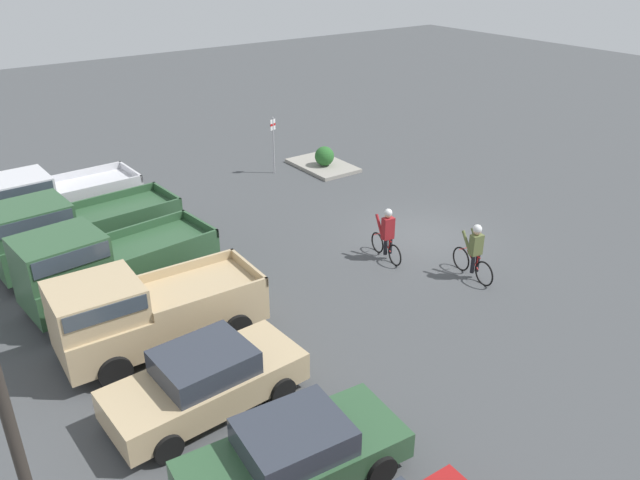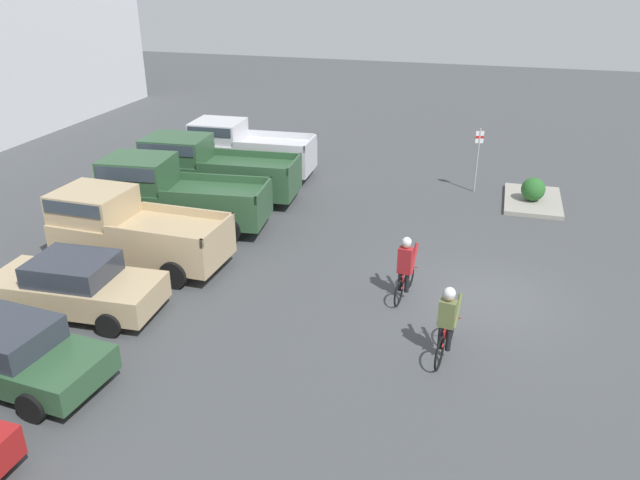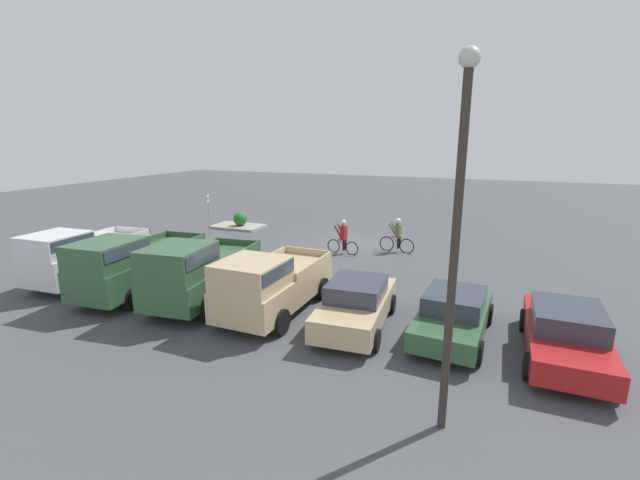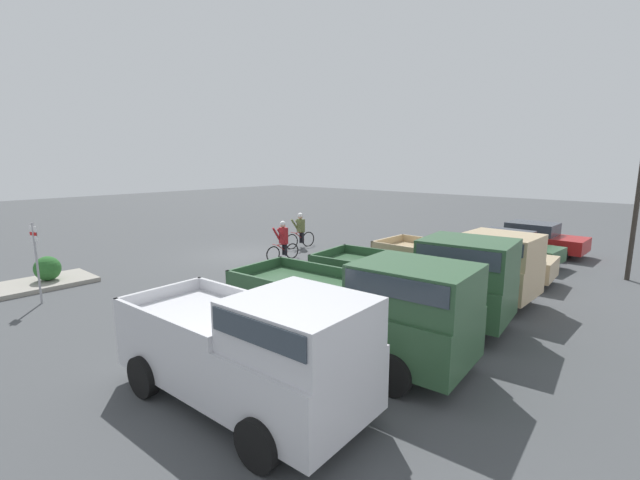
{
  "view_description": "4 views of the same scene",
  "coord_description": "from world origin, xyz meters",
  "px_view_note": "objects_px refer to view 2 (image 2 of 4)",
  "views": [
    {
      "loc": [
        -13.5,
        13.99,
        9.22
      ],
      "look_at": [
        -0.21,
        4.45,
        1.2
      ],
      "focal_mm": 35.0,
      "sensor_mm": 36.0,
      "label": 1
    },
    {
      "loc": [
        -14.89,
        0.24,
        8.1
      ],
      "look_at": [
        -0.21,
        4.45,
        1.2
      ],
      "focal_mm": 35.0,
      "sensor_mm": 36.0,
      "label": 2
    },
    {
      "loc": [
        -6.92,
        21.47,
        5.66
      ],
      "look_at": [
        -0.21,
        4.45,
        1.2
      ],
      "focal_mm": 24.0,
      "sensor_mm": 36.0,
      "label": 3
    },
    {
      "loc": [
        11.99,
        15.15,
        4.22
      ],
      "look_at": [
        -0.21,
        4.45,
        1.2
      ],
      "focal_mm": 24.0,
      "sensor_mm": 36.0,
      "label": 4
    }
  ],
  "objects_px": {
    "cyclist_0": "(405,267)",
    "shrub": "(533,189)",
    "sedan_2": "(75,286)",
    "pickup_truck_1": "(171,193)",
    "cyclist_1": "(447,321)",
    "sedan_1": "(8,352)",
    "pickup_truck_3": "(244,149)",
    "fire_lane_sign": "(478,154)",
    "pickup_truck_2": "(209,168)",
    "pickup_truck_0": "(128,228)"
  },
  "relations": [
    {
      "from": "cyclist_0",
      "to": "shrub",
      "type": "distance_m",
      "value": 8.65
    },
    {
      "from": "sedan_2",
      "to": "pickup_truck_1",
      "type": "bearing_deg",
      "value": 3.07
    },
    {
      "from": "sedan_2",
      "to": "cyclist_1",
      "type": "xyz_separation_m",
      "value": [
        0.59,
        -9.01,
        0.15
      ]
    },
    {
      "from": "sedan_1",
      "to": "sedan_2",
      "type": "distance_m",
      "value": 2.83
    },
    {
      "from": "sedan_2",
      "to": "cyclist_0",
      "type": "relative_size",
      "value": 2.51
    },
    {
      "from": "pickup_truck_1",
      "to": "cyclist_0",
      "type": "relative_size",
      "value": 3.14
    },
    {
      "from": "sedan_1",
      "to": "pickup_truck_3",
      "type": "height_order",
      "value": "pickup_truck_3"
    },
    {
      "from": "fire_lane_sign",
      "to": "pickup_truck_3",
      "type": "bearing_deg",
      "value": 93.78
    },
    {
      "from": "sedan_1",
      "to": "pickup_truck_1",
      "type": "bearing_deg",
      "value": 4.71
    },
    {
      "from": "pickup_truck_2",
      "to": "pickup_truck_3",
      "type": "height_order",
      "value": "pickup_truck_2"
    },
    {
      "from": "pickup_truck_2",
      "to": "fire_lane_sign",
      "type": "bearing_deg",
      "value": -69.87
    },
    {
      "from": "pickup_truck_2",
      "to": "fire_lane_sign",
      "type": "relative_size",
      "value": 2.31
    },
    {
      "from": "pickup_truck_2",
      "to": "cyclist_0",
      "type": "bearing_deg",
      "value": -123.76
    },
    {
      "from": "shrub",
      "to": "fire_lane_sign",
      "type": "bearing_deg",
      "value": 68.4
    },
    {
      "from": "sedan_1",
      "to": "pickup_truck_2",
      "type": "relative_size",
      "value": 0.77
    },
    {
      "from": "pickup_truck_2",
      "to": "pickup_truck_1",
      "type": "bearing_deg",
      "value": 179.99
    },
    {
      "from": "cyclist_0",
      "to": "shrub",
      "type": "height_order",
      "value": "cyclist_0"
    },
    {
      "from": "pickup_truck_1",
      "to": "pickup_truck_3",
      "type": "bearing_deg",
      "value": -2.29
    },
    {
      "from": "sedan_2",
      "to": "cyclist_0",
      "type": "height_order",
      "value": "cyclist_0"
    },
    {
      "from": "fire_lane_sign",
      "to": "shrub",
      "type": "distance_m",
      "value": 2.4
    },
    {
      "from": "pickup_truck_3",
      "to": "fire_lane_sign",
      "type": "xyz_separation_m",
      "value": [
        0.6,
        -9.1,
        0.35
      ]
    },
    {
      "from": "sedan_1",
      "to": "pickup_truck_2",
      "type": "distance_m",
      "value": 11.2
    },
    {
      "from": "pickup_truck_2",
      "to": "sedan_2",
      "type": "bearing_deg",
      "value": -177.97
    },
    {
      "from": "pickup_truck_2",
      "to": "shrub",
      "type": "distance_m",
      "value": 11.7
    },
    {
      "from": "shrub",
      "to": "pickup_truck_3",
      "type": "bearing_deg",
      "value": 88.89
    },
    {
      "from": "sedan_2",
      "to": "pickup_truck_3",
      "type": "height_order",
      "value": "pickup_truck_3"
    },
    {
      "from": "sedan_1",
      "to": "shrub",
      "type": "relative_size",
      "value": 5.17
    },
    {
      "from": "pickup_truck_0",
      "to": "pickup_truck_2",
      "type": "distance_m",
      "value": 5.55
    },
    {
      "from": "shrub",
      "to": "sedan_2",
      "type": "bearing_deg",
      "value": 134.65
    },
    {
      "from": "pickup_truck_3",
      "to": "shrub",
      "type": "distance_m",
      "value": 11.19
    },
    {
      "from": "pickup_truck_1",
      "to": "pickup_truck_3",
      "type": "xyz_separation_m",
      "value": [
        5.64,
        -0.23,
        -0.08
      ]
    },
    {
      "from": "pickup_truck_2",
      "to": "cyclist_0",
      "type": "distance_m",
      "value": 9.65
    },
    {
      "from": "pickup_truck_3",
      "to": "cyclist_1",
      "type": "xyz_separation_m",
      "value": [
        -10.59,
        -9.09,
        -0.25
      ]
    },
    {
      "from": "pickup_truck_3",
      "to": "shrub",
      "type": "height_order",
      "value": "pickup_truck_3"
    },
    {
      "from": "sedan_1",
      "to": "pickup_truck_0",
      "type": "xyz_separation_m",
      "value": [
        5.61,
        0.62,
        0.41
      ]
    },
    {
      "from": "pickup_truck_0",
      "to": "pickup_truck_1",
      "type": "height_order",
      "value": "pickup_truck_1"
    },
    {
      "from": "fire_lane_sign",
      "to": "sedan_1",
      "type": "bearing_deg",
      "value": 149.36
    },
    {
      "from": "fire_lane_sign",
      "to": "pickup_truck_0",
      "type": "bearing_deg",
      "value": 134.11
    },
    {
      "from": "pickup_truck_0",
      "to": "shrub",
      "type": "bearing_deg",
      "value": -54.24
    },
    {
      "from": "sedan_1",
      "to": "pickup_truck_2",
      "type": "height_order",
      "value": "pickup_truck_2"
    },
    {
      "from": "pickup_truck_2",
      "to": "cyclist_1",
      "type": "relative_size",
      "value": 3.15
    },
    {
      "from": "sedan_1",
      "to": "pickup_truck_3",
      "type": "bearing_deg",
      "value": 1.9
    },
    {
      "from": "sedan_1",
      "to": "pickup_truck_3",
      "type": "xyz_separation_m",
      "value": [
        13.98,
        0.46,
        0.45
      ]
    },
    {
      "from": "sedan_1",
      "to": "cyclist_1",
      "type": "height_order",
      "value": "cyclist_1"
    },
    {
      "from": "fire_lane_sign",
      "to": "cyclist_0",
      "type": "bearing_deg",
      "value": 171.52
    },
    {
      "from": "sedan_1",
      "to": "cyclist_0",
      "type": "xyz_separation_m",
      "value": [
        5.81,
        -7.33,
        0.18
      ]
    },
    {
      "from": "cyclist_0",
      "to": "fire_lane_sign",
      "type": "height_order",
      "value": "fire_lane_sign"
    },
    {
      "from": "sedan_1",
      "to": "fire_lane_sign",
      "type": "height_order",
      "value": "fire_lane_sign"
    },
    {
      "from": "cyclist_0",
      "to": "pickup_truck_1",
      "type": "bearing_deg",
      "value": 72.43
    },
    {
      "from": "pickup_truck_0",
      "to": "pickup_truck_3",
      "type": "bearing_deg",
      "value": -1.04
    }
  ]
}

